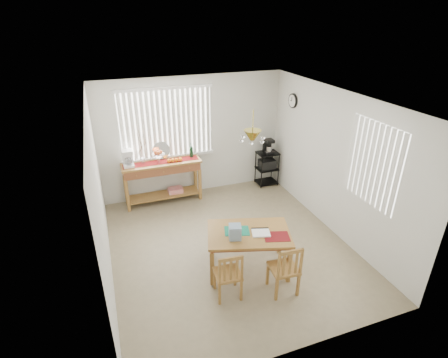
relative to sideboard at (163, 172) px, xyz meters
name	(u,v)px	position (x,y,z in m)	size (l,w,h in m)	color
ground	(229,246)	(0.75, -2.00, -0.70)	(4.00, 4.50, 0.01)	gray
room_shell	(230,157)	(0.76, -1.98, 1.00)	(4.20, 4.70, 2.70)	silver
sideboard	(163,172)	(0.00, 0.00, 0.00)	(1.64, 0.46, 0.92)	olive
sideboard_items	(148,157)	(-0.26, 0.01, 0.37)	(1.56, 0.39, 0.71)	maroon
wire_cart	(267,165)	(2.45, 0.00, -0.21)	(0.47, 0.38, 0.80)	black
cart_items	(268,146)	(2.45, 0.01, 0.26)	(0.19, 0.23, 0.33)	black
dining_table	(249,236)	(0.83, -2.63, -0.09)	(1.45, 1.15, 0.68)	olive
table_items	(242,232)	(0.68, -2.70, 0.07)	(0.95, 0.71, 0.22)	#167F60
chair_left	(228,275)	(0.32, -3.12, -0.30)	(0.40, 0.40, 0.80)	olive
chair_right	(285,269)	(1.11, -3.31, -0.28)	(0.42, 0.42, 0.85)	olive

